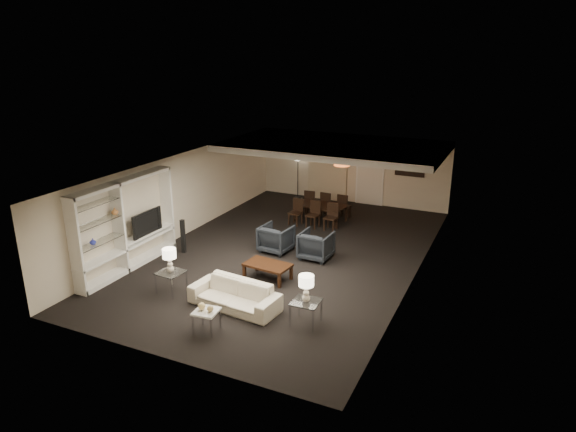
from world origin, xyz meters
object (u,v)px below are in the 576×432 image
(pendant_light, at_px, (342,162))
(sofa, at_px, (235,295))
(floor_speaker, at_px, (183,236))
(chair_fm, at_px, (327,204))
(armchair_right, at_px, (316,245))
(side_table_left, at_px, (171,282))
(marble_table, at_px, (207,321))
(chair_fr, at_px, (344,206))
(television, at_px, (144,222))
(table_lamp_right, at_px, (306,289))
(side_table_right, at_px, (306,313))
(chair_nr, at_px, (331,217))
(chair_nl, at_px, (295,212))
(coffee_table, at_px, (268,271))
(chair_nm, at_px, (313,215))
(vase_amber, at_px, (115,211))
(chair_fl, at_px, (311,202))
(vase_blue, at_px, (93,241))
(table_lamp_left, at_px, (170,260))
(dining_table, at_px, (320,213))
(armchair_left, at_px, (276,238))
(floor_lamp, at_px, (298,176))

(pendant_light, bearing_deg, sofa, -90.63)
(floor_speaker, distance_m, chair_fm, 5.33)
(armchair_right, relative_size, side_table_left, 1.49)
(marble_table, distance_m, chair_fr, 7.96)
(side_table_left, height_order, television, television)
(table_lamp_right, relative_size, chair_fr, 0.68)
(side_table_right, relative_size, chair_nr, 0.66)
(pendant_light, bearing_deg, armchair_right, -81.41)
(marble_table, xyz_separation_m, chair_nl, (-1.02, 6.66, 0.19))
(table_lamp_right, bearing_deg, sofa, 180.00)
(coffee_table, relative_size, television, 1.02)
(table_lamp_right, relative_size, chair_fm, 0.68)
(side_table_left, relative_size, chair_nm, 0.66)
(marble_table, height_order, vase_amber, vase_amber)
(chair_fl, relative_size, chair_fr, 1.00)
(television, relative_size, vase_blue, 7.02)
(armchair_right, height_order, chair_nm, chair_nm)
(coffee_table, height_order, vase_blue, vase_blue)
(side_table_left, height_order, table_lamp_right, table_lamp_right)
(side_table_right, xyz_separation_m, table_lamp_left, (-3.40, 0.00, 0.55))
(television, distance_m, chair_nl, 4.97)
(side_table_left, bearing_deg, chair_fm, 79.44)
(chair_fm, bearing_deg, vase_blue, 71.83)
(coffee_table, relative_size, chair_fr, 1.32)
(table_lamp_right, distance_m, chair_nm, 5.96)
(coffee_table, distance_m, dining_table, 4.63)
(table_lamp_left, height_order, chair_fl, table_lamp_left)
(chair_nr, bearing_deg, side_table_left, -106.72)
(chair_nm, bearing_deg, chair_nl, -173.08)
(floor_speaker, height_order, chair_fm, floor_speaker)
(coffee_table, height_order, chair_fr, chair_fr)
(armchair_left, xyz_separation_m, side_table_left, (-1.10, -3.30, -0.12))
(armchair_right, bearing_deg, coffee_table, 72.58)
(marble_table, xyz_separation_m, chair_nr, (0.18, 6.66, 0.19))
(side_table_left, xyz_separation_m, chair_nr, (1.88, 5.56, 0.16))
(sofa, bearing_deg, chair_fm, 99.33)
(vase_amber, distance_m, floor_lamp, 8.28)
(vase_blue, distance_m, chair_fm, 7.98)
(vase_blue, bearing_deg, floor_speaker, 76.48)
(vase_amber, bearing_deg, sofa, -5.51)
(coffee_table, distance_m, table_lamp_right, 2.41)
(sofa, height_order, dining_table, sofa)
(chair_fr, bearing_deg, table_lamp_right, 108.17)
(floor_speaker, relative_size, chair_nl, 1.12)
(table_lamp_left, distance_m, vase_amber, 2.05)
(marble_table, relative_size, vase_blue, 2.99)
(armchair_left, distance_m, dining_table, 2.92)
(vase_blue, xyz_separation_m, chair_nr, (3.71, 6.02, -0.71))
(coffee_table, height_order, marble_table, marble_table)
(side_table_right, bearing_deg, armchair_left, 124.88)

